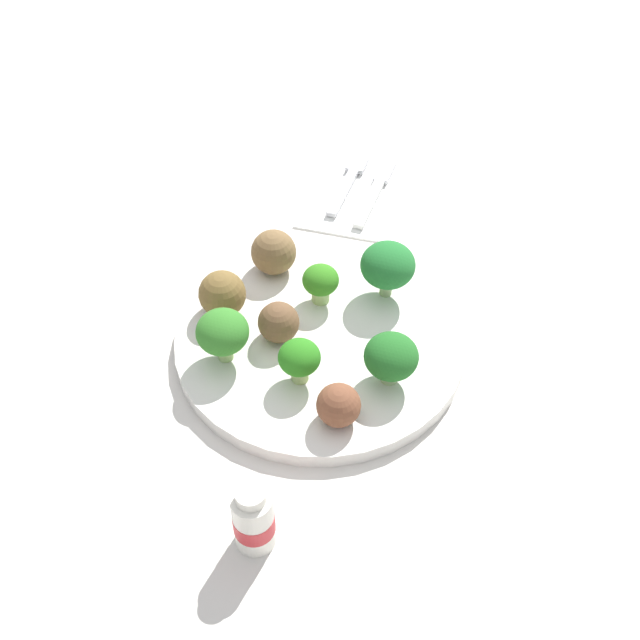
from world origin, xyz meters
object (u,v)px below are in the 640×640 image
(broccoli_floret_mid_left, at_px, (321,281))
(meatball_back_right, at_px, (221,296))
(plate, at_px, (320,340))
(meatball_far_rim, at_px, (279,322))
(broccoli_floret_front_right, at_px, (391,357))
(yogurt_bottle, at_px, (254,519))
(broccoli_floret_near_rim, at_px, (223,333))
(broccoli_floret_back_left, at_px, (299,359))
(napkin, at_px, (361,191))
(fork, at_px, (348,182))
(broccoli_floret_far_rim, at_px, (388,266))
(meatball_front_left, at_px, (339,405))
(knife, at_px, (377,187))
(meatball_mid_right, at_px, (274,252))

(broccoli_floret_mid_left, relative_size, meatball_back_right, 0.91)
(plate, distance_m, meatball_far_rim, 0.05)
(broccoli_floret_front_right, bearing_deg, yogurt_bottle, 161.41)
(broccoli_floret_near_rim, height_order, broccoli_floret_back_left, broccoli_floret_near_rim)
(broccoli_floret_back_left, distance_m, yogurt_bottle, 0.15)
(napkin, relative_size, fork, 1.42)
(broccoli_floret_far_rim, bearing_deg, broccoli_floret_near_rim, 137.40)
(broccoli_floret_front_right, bearing_deg, broccoli_floret_far_rim, 16.73)
(plate, height_order, broccoli_floret_front_right, broccoli_floret_front_right)
(meatball_front_left, height_order, fork, meatball_front_left)
(meatball_far_rim, relative_size, fork, 0.33)
(broccoli_floret_near_rim, bearing_deg, meatball_back_right, 26.23)
(broccoli_floret_back_left, xyz_separation_m, knife, (0.31, 0.01, -0.04))
(meatball_mid_right, height_order, napkin, meatball_mid_right)
(broccoli_floret_far_rim, relative_size, meatball_front_left, 1.56)
(meatball_far_rim, bearing_deg, meatball_mid_right, 23.64)
(broccoli_floret_far_rim, bearing_deg, meatball_back_right, 118.23)
(yogurt_bottle, bearing_deg, meatball_far_rim, 15.22)
(broccoli_floret_back_left, bearing_deg, broccoli_floret_near_rim, 88.35)
(broccoli_floret_front_right, relative_size, fork, 0.43)
(broccoli_floret_back_left, bearing_deg, fork, 8.93)
(fork, bearing_deg, meatball_far_rim, -177.17)
(broccoli_floret_front_right, distance_m, knife, 0.31)
(broccoli_floret_front_right, bearing_deg, plate, 67.20)
(broccoli_floret_front_right, relative_size, meatball_front_left, 1.31)
(meatball_far_rim, bearing_deg, broccoli_floret_front_right, -98.71)
(broccoli_floret_back_left, relative_size, meatball_mid_right, 0.96)
(broccoli_floret_far_rim, bearing_deg, fork, 27.63)
(broccoli_floret_near_rim, height_order, meatball_back_right, broccoli_floret_near_rim)
(fork, bearing_deg, broccoli_floret_far_rim, -152.37)
(broccoli_floret_back_left, height_order, napkin, broccoli_floret_back_left)
(broccoli_floret_back_left, xyz_separation_m, meatball_far_rim, (0.04, 0.04, -0.01))
(broccoli_floret_near_rim, distance_m, yogurt_bottle, 0.18)
(knife, xyz_separation_m, yogurt_bottle, (-0.47, -0.03, 0.02))
(yogurt_bottle, bearing_deg, broccoli_floret_front_right, -18.59)
(meatball_front_left, distance_m, knife, 0.35)
(broccoli_floret_near_rim, height_order, meatball_far_rim, broccoli_floret_near_rim)
(fork, distance_m, knife, 0.04)
(meatball_mid_right, height_order, yogurt_bottle, yogurt_bottle)
(broccoli_floret_far_rim, relative_size, meatball_back_right, 1.30)
(broccoli_floret_mid_left, height_order, broccoli_floret_far_rim, broccoli_floret_far_rim)
(broccoli_floret_mid_left, bearing_deg, meatball_mid_right, 64.90)
(broccoli_floret_far_rim, xyz_separation_m, meatball_front_left, (-0.16, -0.00, -0.02))
(broccoli_floret_back_left, bearing_deg, napkin, 5.83)
(broccoli_floret_mid_left, relative_size, broccoli_floret_back_left, 0.94)
(meatball_far_rim, height_order, meatball_front_left, same)
(meatball_front_left, relative_size, knife, 0.27)
(napkin, xyz_separation_m, fork, (0.01, 0.02, 0.00))
(broccoli_floret_near_rim, distance_m, fork, 0.31)
(broccoli_floret_back_left, distance_m, meatball_far_rim, 0.06)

